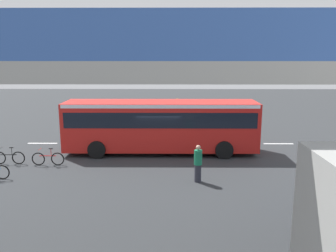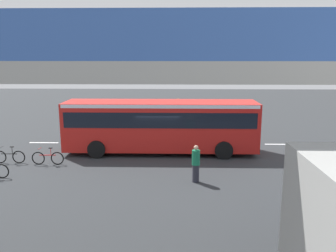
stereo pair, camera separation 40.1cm
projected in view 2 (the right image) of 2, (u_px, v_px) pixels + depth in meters
ground at (159, 153)px, 21.27m from camera, size 80.00×80.00×0.00m
city_bus at (161, 122)px, 21.06m from camera, size 11.54×2.85×3.15m
bicycle_red at (48, 158)px, 18.99m from camera, size 1.77×0.44×0.96m
bicycle_black at (9, 157)px, 19.23m from camera, size 1.77×0.44×0.96m
pedestrian at (196, 164)px, 16.31m from camera, size 0.38×0.38×1.79m
traffic_sign at (178, 112)px, 24.98m from camera, size 0.08×0.60×2.80m
lane_dash_leftmost at (280, 144)px, 23.36m from camera, size 2.00×0.20×0.01m
lane_dash_left at (220, 144)px, 23.46m from camera, size 2.00×0.20×0.01m
lane_dash_centre at (161, 143)px, 23.57m from camera, size 2.00×0.20×0.01m
lane_dash_right at (102, 143)px, 23.68m from camera, size 2.00×0.20×0.01m
lane_dash_rightmost at (44, 143)px, 23.78m from camera, size 2.00×0.20×0.01m
pedestrian_overpass at (134, 86)px, 8.90m from camera, size 29.46×2.60×6.88m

